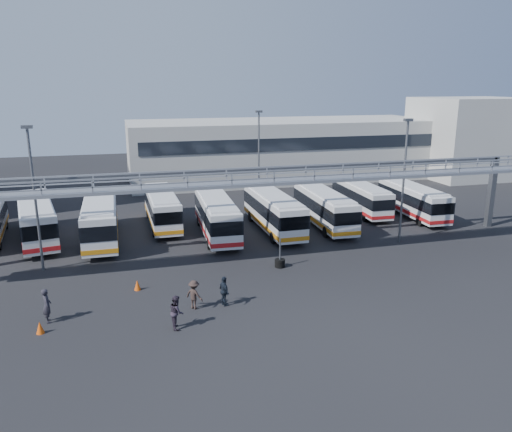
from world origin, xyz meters
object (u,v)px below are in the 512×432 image
object	(u,v)px
bus_3	(162,207)
pedestrian_d	(224,291)
bus_5	(273,211)
cone_right	(137,285)
light_pole_back	(259,154)
cone_left	(40,327)
light_pole_mid	(404,175)
tire_stack	(280,262)
bus_4	(216,215)
pedestrian_b	(177,312)
pedestrian_a	(47,306)
bus_6	(324,207)
bus_8	(413,200)
pedestrian_c	(194,295)
bus_1	(36,219)
light_pole_left	(34,191)
bus_7	(361,197)
bus_2	(100,219)

from	to	relation	value
bus_3	pedestrian_d	xyz separation A→B (m)	(1.91, -18.60, -0.86)
bus_5	cone_right	distance (m)	16.35
light_pole_back	cone_left	world-z (taller)	light_pole_back
light_pole_mid	pedestrian_d	world-z (taller)	light_pole_mid
bus_5	tire_stack	bearing A→B (deg)	-104.84
bus_4	pedestrian_d	bearing A→B (deg)	-96.77
pedestrian_b	pedestrian_d	bearing A→B (deg)	-57.05
pedestrian_a	pedestrian_b	size ratio (longest dim) A/B	1.05
bus_6	pedestrian_d	size ratio (longest dim) A/B	5.92
bus_3	pedestrian_d	world-z (taller)	bus_3
light_pole_mid	pedestrian_a	size ratio (longest dim) A/B	5.17
bus_8	pedestrian_c	size ratio (longest dim) A/B	5.94
bus_1	pedestrian_b	xyz separation A→B (m)	(9.40, -18.89, -0.98)
pedestrian_d	cone_left	distance (m)	10.21
bus_5	tire_stack	world-z (taller)	bus_5
light_pole_left	bus_7	xyz separation A→B (m)	(29.40, 8.76, -4.04)
pedestrian_c	tire_stack	bearing A→B (deg)	-97.03
bus_1	cone_right	world-z (taller)	bus_1
bus_4	bus_6	bearing A→B (deg)	4.07
pedestrian_a	bus_1	bearing A→B (deg)	-0.27
bus_4	bus_6	distance (m)	10.20
bus_1	bus_6	bearing A→B (deg)	-15.64
bus_5	bus_4	bearing A→B (deg)	-179.48
pedestrian_c	pedestrian_d	world-z (taller)	pedestrian_d
bus_2	pedestrian_b	xyz separation A→B (m)	(4.23, -17.37, -1.00)
bus_6	cone_right	distance (m)	20.50
bus_3	tire_stack	distance (m)	15.18
light_pole_mid	bus_2	xyz separation A→B (m)	(-24.08, 7.04, -3.79)
light_pole_mid	bus_8	size ratio (longest dim) A/B	0.98
bus_5	tire_stack	size ratio (longest dim) A/B	5.24
bus_3	bus_8	world-z (taller)	bus_3
bus_7	cone_left	world-z (taller)	bus_7
bus_2	pedestrian_c	xyz separation A→B (m)	(5.51, -15.24, -1.06)
bus_6	cone_right	bearing A→B (deg)	-146.43
bus_1	pedestrian_a	bearing A→B (deg)	-91.17
bus_7	bus_8	distance (m)	5.07
bus_4	tire_stack	size ratio (longest dim) A/B	5.30
bus_1	bus_7	world-z (taller)	bus_1
bus_7	pedestrian_d	world-z (taller)	bus_7
bus_8	bus_6	bearing A→B (deg)	-172.53
bus_8	cone_right	xyz separation A→B (m)	(-27.31, -11.44, -1.40)
bus_2	bus_5	world-z (taller)	bus_2
bus_2	bus_4	distance (m)	9.73
bus_6	pedestrian_d	bearing A→B (deg)	-128.80
light_pole_mid	bus_7	size ratio (longest dim) A/B	1.01
tire_stack	bus_8	bearing A→B (deg)	30.12
light_pole_left	light_pole_mid	size ratio (longest dim) A/B	1.00
light_pole_back	bus_4	world-z (taller)	light_pole_back
light_pole_back	pedestrian_d	xyz separation A→B (m)	(-8.78, -23.27, -4.81)
bus_3	bus_8	distance (m)	24.54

